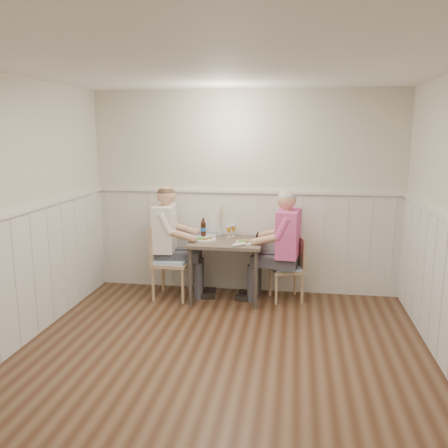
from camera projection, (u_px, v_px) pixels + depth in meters
The scene contains 16 objects.
ground_plane at pixel (217, 371), 4.19m from camera, with size 4.50×4.50×0.00m, color #422616.
room_shell at pixel (216, 201), 3.90m from camera, with size 4.04×4.54×2.60m.
wainscot at pixel (228, 273), 4.73m from camera, with size 4.00×4.49×1.34m.
dining_table at pixel (226, 249), 5.88m from camera, with size 0.89×0.70×0.75m.
chair_right at pixel (290, 266), 5.89m from camera, with size 0.47×0.47×0.80m.
chair_left at pixel (168, 258), 5.96m from camera, with size 0.47×0.47×0.94m.
man_in_pink at pixel (284, 255), 5.77m from camera, with size 0.70×0.48×1.42m.
diner_cream at pixel (168, 250), 6.01m from camera, with size 0.70×0.49×1.44m.
plate_man at pixel (245, 241), 5.74m from camera, with size 0.25×0.25×0.06m.
plate_diner at pixel (204, 239), 5.88m from camera, with size 0.27×0.27×0.07m.
beer_glass_a at pixel (234, 228), 6.07m from camera, with size 0.06×0.06×0.16m.
beer_glass_b at pixel (229, 229), 6.03m from camera, with size 0.06×0.06×0.16m.
beer_bottle at pixel (203, 228), 6.09m from camera, with size 0.07×0.07×0.24m.
rolled_napkin at pixel (239, 245), 5.57m from camera, with size 0.16×0.15×0.04m.
grass_vase at pixel (219, 221), 6.15m from camera, with size 0.05×0.05×0.41m.
gingham_mat at pixel (203, 236), 6.11m from camera, with size 0.34×0.27×0.01m.
Camera 1 is at (0.65, -3.81, 2.08)m, focal length 38.00 mm.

